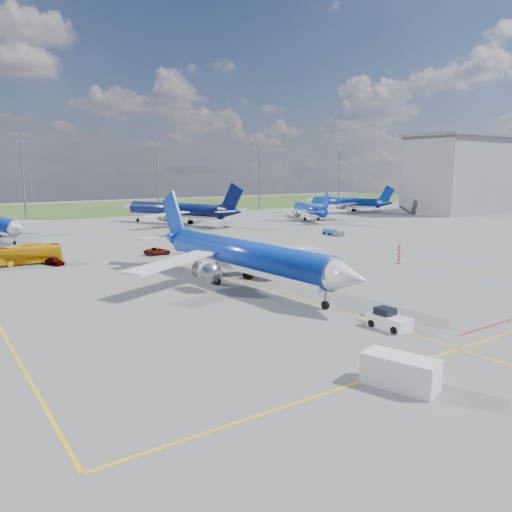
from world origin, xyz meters
TOP-DOWN VIEW (x-y plane):
  - ground at (0.00, 0.00)m, footprint 400.00×400.00m
  - grass_strip at (0.00, 150.00)m, footprint 400.00×80.00m
  - taxiway_lines at (0.17, 27.70)m, footprint 60.25×160.00m
  - floodlight_masts at (10.00, 110.00)m, footprint 202.20×0.50m
  - terminal_building at (120.00, 60.00)m, footprint 42.00×22.00m
  - warning_post at (26.00, 8.00)m, footprint 0.50×0.50m
  - bg_jet_n at (21.84, 79.36)m, footprint 46.63×51.50m
  - bg_jet_ne at (59.92, 69.40)m, footprint 35.79×40.01m
  - bg_jet_ene at (89.86, 85.35)m, footprint 36.71×41.91m
  - main_airliner at (-1.97, 8.87)m, footprint 34.72×43.96m
  - pushback_tug at (-0.43, -12.98)m, footprint 2.20×5.41m
  - service_van at (-9.69, -22.05)m, footprint 3.55×5.31m
  - apron_bus at (-22.32, 39.87)m, footprint 10.97×3.15m
  - service_car_a at (-18.63, 36.69)m, footprint 2.75×3.82m
  - service_car_b at (-1.83, 36.60)m, footprint 4.65×2.34m
  - service_car_c at (5.08, 40.21)m, footprint 2.50×4.71m
  - baggage_tug_w at (14.84, 16.73)m, footprint 3.08×5.36m
  - baggage_tug_c at (-23.86, 53.43)m, footprint 2.56×4.78m
  - baggage_tug_e at (41.16, 39.27)m, footprint 1.63×5.60m

SIDE VIEW (x-z plane):
  - ground at x=0.00m, z-range 0.00..0.00m
  - bg_jet_n at x=21.84m, z-range -5.49..5.49m
  - bg_jet_ne at x=59.92m, z-range -4.31..4.31m
  - bg_jet_ene at x=89.86m, z-range -4.60..4.60m
  - main_airliner at x=-1.97m, z-range -5.48..5.48m
  - grass_strip at x=0.00m, z-range 0.00..0.01m
  - taxiway_lines at x=0.17m, z-range 0.00..0.02m
  - baggage_tug_c at x=-23.86m, z-range -0.03..1.01m
  - baggage_tug_w at x=14.84m, z-range -0.04..1.13m
  - baggage_tug_e at x=41.16m, z-range -0.04..1.21m
  - service_car_a at x=-18.63m, z-range 0.00..1.21m
  - service_car_b at x=-1.83m, z-range 0.00..1.26m
  - service_car_c at x=5.08m, z-range 0.00..1.30m
  - pushback_tug at x=-0.43m, z-range -0.17..1.64m
  - service_van at x=-9.69m, z-range 0.00..2.15m
  - warning_post at x=26.00m, z-range 0.00..3.00m
  - apron_bus at x=-22.32m, z-range 0.00..3.02m
  - floodlight_masts at x=10.00m, z-range 1.21..23.91m
  - terminal_building at x=120.00m, z-range 0.07..26.07m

